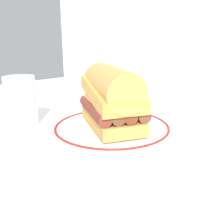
{
  "coord_description": "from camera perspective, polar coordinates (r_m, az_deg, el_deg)",
  "views": [
    {
      "loc": [
        0.38,
        -0.37,
        0.21
      ],
      "look_at": [
        -0.03,
        -0.01,
        0.04
      ],
      "focal_mm": 41.63,
      "sensor_mm": 36.0,
      "label": 1
    }
  ],
  "objects": [
    {
      "name": "ground_plane",
      "position": [
        0.57,
        2.55,
        -4.75
      ],
      "size": [
        1.5,
        1.5,
        0.0
      ],
      "primitive_type": "plane",
      "color": "white"
    },
    {
      "name": "drinking_glass",
      "position": [
        0.64,
        -19.32,
        1.47
      ],
      "size": [
        0.07,
        0.07,
        0.12
      ],
      "color": "silver",
      "rests_on": "ground_plane"
    },
    {
      "name": "plate",
      "position": [
        0.58,
        -0.0,
        -3.53
      ],
      "size": [
        0.28,
        0.28,
        0.01
      ],
      "color": "white",
      "rests_on": "ground_plane"
    },
    {
      "name": "sausage_sandwich",
      "position": [
        0.56,
        0.0,
        3.27
      ],
      "size": [
        0.21,
        0.16,
        0.13
      ],
      "rotation": [
        0.0,
        0.0,
        -0.4
      ],
      "color": "gold",
      "rests_on": "plate"
    }
  ]
}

